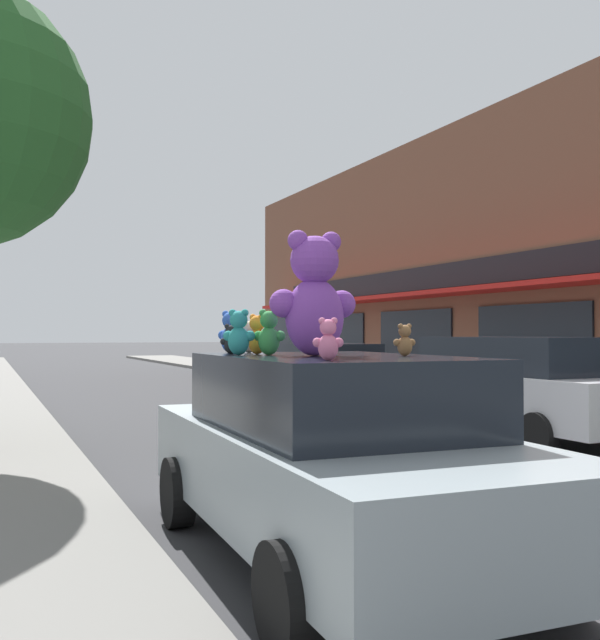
% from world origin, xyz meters
% --- Properties ---
extents(ground_plane, '(260.00, 260.00, 0.00)m').
position_xyz_m(ground_plane, '(0.00, 0.00, 0.00)').
color(ground_plane, '#333335').
extents(plush_art_car, '(2.05, 4.36, 1.51)m').
position_xyz_m(plush_art_car, '(-2.74, -0.21, 0.79)').
color(plush_art_car, '#8C999E').
rests_on(plush_art_car, ground_plane).
extents(teddy_bear_giant, '(0.68, 0.43, 0.92)m').
position_xyz_m(teddy_bear_giant, '(-2.87, -0.19, 1.95)').
color(teddy_bear_giant, purple).
rests_on(teddy_bear_giant, plush_art_car).
extents(teddy_bear_cream, '(0.21, 0.13, 0.28)m').
position_xyz_m(teddy_bear_cream, '(-3.01, 0.84, 1.64)').
color(teddy_bear_cream, beige).
rests_on(teddy_bear_cream, plush_art_car).
extents(teddy_bear_pink, '(0.20, 0.15, 0.26)m').
position_xyz_m(teddy_bear_pink, '(-3.18, -1.04, 1.64)').
color(teddy_bear_pink, pink).
rests_on(teddy_bear_pink, plush_art_car).
extents(teddy_bear_green, '(0.24, 0.23, 0.35)m').
position_xyz_m(teddy_bear_green, '(-3.11, 0.11, 1.68)').
color(teddy_bear_green, green).
rests_on(teddy_bear_green, plush_art_car).
extents(teddy_bear_red, '(0.20, 0.19, 0.29)m').
position_xyz_m(teddy_bear_red, '(-2.49, 0.41, 1.65)').
color(teddy_bear_red, red).
rests_on(teddy_bear_red, plush_art_car).
extents(teddy_bear_teal, '(0.25, 0.23, 0.35)m').
position_xyz_m(teddy_bear_teal, '(-3.33, 0.20, 1.68)').
color(teddy_bear_teal, teal).
rests_on(teddy_bear_teal, plush_art_car).
extents(teddy_bear_brown, '(0.18, 0.11, 0.24)m').
position_xyz_m(teddy_bear_brown, '(-2.29, -0.49, 1.62)').
color(teddy_bear_brown, olive).
rests_on(teddy_bear_brown, plush_art_car).
extents(teddy_bear_orange, '(0.19, 0.24, 0.32)m').
position_xyz_m(teddy_bear_orange, '(-3.11, 0.37, 1.66)').
color(teddy_bear_orange, orange).
rests_on(teddy_bear_orange, plush_art_car).
extents(teddy_bear_black, '(0.18, 0.13, 0.24)m').
position_xyz_m(teddy_bear_black, '(-3.29, 0.49, 1.63)').
color(teddy_bear_black, black).
rests_on(teddy_bear_black, plush_art_car).
extents(teddy_bear_blue, '(0.23, 0.26, 0.36)m').
position_xyz_m(teddy_bear_blue, '(-3.17, 0.87, 1.68)').
color(teddy_bear_blue, blue).
rests_on(teddy_bear_blue, plush_art_car).
extents(parked_car_far_center, '(2.00, 4.75, 1.62)m').
position_xyz_m(parked_car_far_center, '(2.73, 4.10, 0.86)').
color(parked_car_far_center, '#B7B7BC').
rests_on(parked_car_far_center, ground_plane).
extents(parked_car_far_right, '(1.91, 4.07, 1.43)m').
position_xyz_m(parked_car_far_right, '(2.73, 10.64, 0.75)').
color(parked_car_far_right, black).
rests_on(parked_car_far_right, ground_plane).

